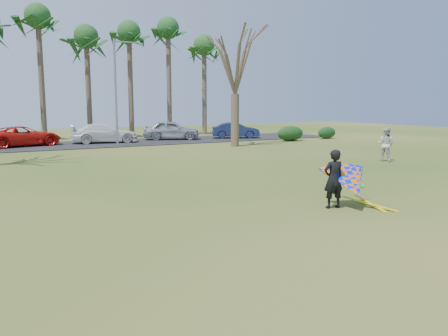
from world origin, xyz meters
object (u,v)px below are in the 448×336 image
car_4 (171,130)px  pedestrian_a (386,144)px  car_5 (235,130)px  car_3 (104,133)px  streetlight (118,87)px  car_2 (23,136)px  bare_tree_right (235,59)px  kite_flyer (348,181)px

car_4 → pedestrian_a: size_ratio=2.58×
car_4 → car_5: size_ratio=1.13×
car_3 → car_4: size_ratio=1.08×
car_3 → car_5: bearing=-87.3°
streetlight → car_3: 5.05m
streetlight → pedestrian_a: size_ratio=4.14×
streetlight → car_5: 12.55m
car_2 → pedestrian_a: bearing=-153.8°
car_2 → pedestrian_a: size_ratio=2.80×
streetlight → car_3: size_ratio=1.49×
car_3 → pedestrian_a: size_ratio=2.78×
car_4 → car_2: bearing=112.6°
streetlight → car_2: bearing=150.2°
bare_tree_right → streetlight: bearing=153.0°
pedestrian_a → car_2: bearing=25.8°
car_5 → pedestrian_a: (-0.92, -18.17, 0.18)m
pedestrian_a → kite_flyer: 12.48m
car_2 → car_4: (12.18, 0.17, 0.10)m
streetlight → car_3: (-0.23, 3.50, -3.62)m
bare_tree_right → streetlight: size_ratio=1.15×
car_5 → pedestrian_a: size_ratio=2.29×
car_5 → car_2: bearing=111.1°
bare_tree_right → car_3: bearing=137.1°
car_2 → pedestrian_a: (17.17, -19.38, 0.15)m
car_4 → kite_flyer: bearing=-169.2°
pedestrian_a → kite_flyer: size_ratio=0.81×
car_3 → car_5: car_3 is taller
car_3 → kite_flyer: 26.45m
bare_tree_right → kite_flyer: (-7.21, -18.94, -5.71)m
bare_tree_right → kite_flyer: size_ratio=3.86×
streetlight → pedestrian_a: 19.43m
bare_tree_right → car_5: 9.48m
car_2 → kite_flyer: kite_flyer is taller
car_2 → kite_flyer: bearing=179.4°
car_3 → pedestrian_a: (11.07, -19.25, 0.13)m
bare_tree_right → car_2: 17.10m
car_4 → car_5: bearing=-81.3°
car_2 → car_3: size_ratio=1.01×
pedestrian_a → streetlight: bearing=18.7°
bare_tree_right → car_4: size_ratio=1.85×
pedestrian_a → kite_flyer: bearing=109.4°
car_2 → car_4: bearing=-104.5°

